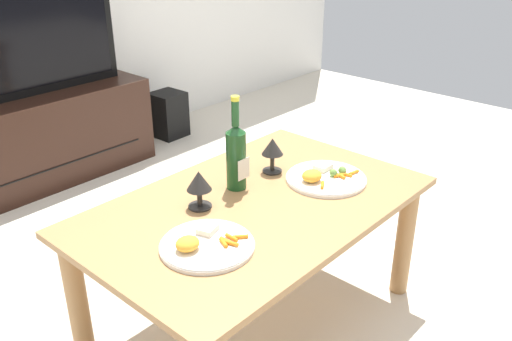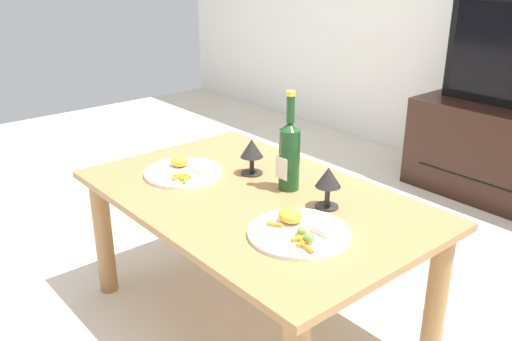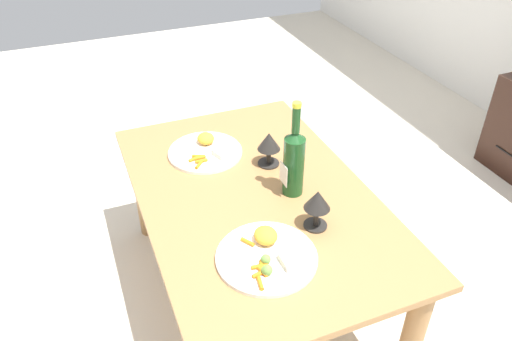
{
  "view_description": "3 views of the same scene",
  "coord_description": "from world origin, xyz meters",
  "px_view_note": "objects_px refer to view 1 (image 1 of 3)",
  "views": [
    {
      "loc": [
        -1.22,
        -1.1,
        1.41
      ],
      "look_at": [
        0.03,
        0.02,
        0.62
      ],
      "focal_mm": 38.24,
      "sensor_mm": 36.0,
      "label": 1
    },
    {
      "loc": [
        1.3,
        -1.09,
        1.28
      ],
      "look_at": [
        -0.0,
        0.01,
        0.6
      ],
      "focal_mm": 38.7,
      "sensor_mm": 36.0,
      "label": 2
    },
    {
      "loc": [
        1.25,
        -0.5,
        1.55
      ],
      "look_at": [
        -0.02,
        0.01,
        0.59
      ],
      "focal_mm": 34.74,
      "sensor_mm": 36.0,
      "label": 3
    }
  ],
  "objects_px": {
    "dinner_plate_left": "(206,244)",
    "dinner_plate_right": "(325,177)",
    "wine_bottle": "(236,154)",
    "floor_speaker": "(168,114)",
    "goblet_left": "(199,183)",
    "tv_screen": "(30,42)",
    "dining_table": "(255,224)",
    "goblet_right": "(272,149)",
    "tv_stand": "(46,136)"
  },
  "relations": [
    {
      "from": "dining_table",
      "to": "tv_stand",
      "type": "height_order",
      "value": "dining_table"
    },
    {
      "from": "wine_bottle",
      "to": "tv_stand",
      "type": "bearing_deg",
      "value": 86.61
    },
    {
      "from": "goblet_left",
      "to": "floor_speaker",
      "type": "bearing_deg",
      "value": 54.03
    },
    {
      "from": "dining_table",
      "to": "goblet_right",
      "type": "height_order",
      "value": "goblet_right"
    },
    {
      "from": "goblet_left",
      "to": "dinner_plate_right",
      "type": "height_order",
      "value": "goblet_left"
    },
    {
      "from": "goblet_right",
      "to": "dining_table",
      "type": "bearing_deg",
      "value": -153.21
    },
    {
      "from": "floor_speaker",
      "to": "goblet_left",
      "type": "height_order",
      "value": "goblet_left"
    },
    {
      "from": "wine_bottle",
      "to": "goblet_right",
      "type": "height_order",
      "value": "wine_bottle"
    },
    {
      "from": "dining_table",
      "to": "goblet_left",
      "type": "xyz_separation_m",
      "value": [
        -0.15,
        0.11,
        0.18
      ]
    },
    {
      "from": "dining_table",
      "to": "dinner_plate_left",
      "type": "height_order",
      "value": "dinner_plate_left"
    },
    {
      "from": "floor_speaker",
      "to": "goblet_left",
      "type": "xyz_separation_m",
      "value": [
        -1.17,
        -1.62,
        0.45
      ]
    },
    {
      "from": "dinner_plate_left",
      "to": "wine_bottle",
      "type": "bearing_deg",
      "value": 30.6
    },
    {
      "from": "tv_stand",
      "to": "dinner_plate_left",
      "type": "height_order",
      "value": "dinner_plate_left"
    },
    {
      "from": "goblet_left",
      "to": "goblet_right",
      "type": "xyz_separation_m",
      "value": [
        0.38,
        -0.0,
        0.0
      ]
    },
    {
      "from": "tv_stand",
      "to": "goblet_left",
      "type": "distance_m",
      "value": 1.68
    },
    {
      "from": "dining_table",
      "to": "dinner_plate_left",
      "type": "bearing_deg",
      "value": -165.23
    },
    {
      "from": "tv_screen",
      "to": "wine_bottle",
      "type": "bearing_deg",
      "value": -93.4
    },
    {
      "from": "wine_bottle",
      "to": "dinner_plate_right",
      "type": "distance_m",
      "value": 0.35
    },
    {
      "from": "tv_screen",
      "to": "dinner_plate_right",
      "type": "relative_size",
      "value": 3.39
    },
    {
      "from": "wine_bottle",
      "to": "goblet_left",
      "type": "xyz_separation_m",
      "value": [
        -0.19,
        -0.01,
        -0.04
      ]
    },
    {
      "from": "dinner_plate_left",
      "to": "dinner_plate_right",
      "type": "height_order",
      "value": "dinner_plate_right"
    },
    {
      "from": "tv_screen",
      "to": "goblet_right",
      "type": "xyz_separation_m",
      "value": [
        0.09,
        -1.62,
        -0.19
      ]
    },
    {
      "from": "tv_stand",
      "to": "floor_speaker",
      "type": "xyz_separation_m",
      "value": [
        0.89,
        -0.0,
        -0.1
      ]
    },
    {
      "from": "dinner_plate_right",
      "to": "dinner_plate_left",
      "type": "bearing_deg",
      "value": 179.95
    },
    {
      "from": "tv_stand",
      "to": "goblet_right",
      "type": "bearing_deg",
      "value": -86.74
    },
    {
      "from": "floor_speaker",
      "to": "dinner_plate_right",
      "type": "bearing_deg",
      "value": -113.83
    },
    {
      "from": "tv_screen",
      "to": "floor_speaker",
      "type": "relative_size",
      "value": 3.26
    },
    {
      "from": "dining_table",
      "to": "goblet_right",
      "type": "relative_size",
      "value": 8.75
    },
    {
      "from": "dining_table",
      "to": "tv_stand",
      "type": "xyz_separation_m",
      "value": [
        0.14,
        1.73,
        -0.17
      ]
    },
    {
      "from": "goblet_left",
      "to": "dinner_plate_right",
      "type": "relative_size",
      "value": 0.45
    },
    {
      "from": "tv_stand",
      "to": "wine_bottle",
      "type": "bearing_deg",
      "value": -93.39
    },
    {
      "from": "floor_speaker",
      "to": "goblet_left",
      "type": "distance_m",
      "value": 2.05
    },
    {
      "from": "wine_bottle",
      "to": "goblet_left",
      "type": "bearing_deg",
      "value": -177.25
    },
    {
      "from": "floor_speaker",
      "to": "wine_bottle",
      "type": "bearing_deg",
      "value": -123.55
    },
    {
      "from": "tv_stand",
      "to": "tv_screen",
      "type": "relative_size",
      "value": 1.17
    },
    {
      "from": "goblet_left",
      "to": "tv_stand",
      "type": "bearing_deg",
      "value": 80.07
    },
    {
      "from": "wine_bottle",
      "to": "goblet_left",
      "type": "height_order",
      "value": "wine_bottle"
    },
    {
      "from": "wine_bottle",
      "to": "goblet_left",
      "type": "relative_size",
      "value": 2.57
    },
    {
      "from": "dining_table",
      "to": "dinner_plate_right",
      "type": "xyz_separation_m",
      "value": [
        0.3,
        -0.08,
        0.1
      ]
    },
    {
      "from": "dinner_plate_left",
      "to": "dinner_plate_right",
      "type": "relative_size",
      "value": 0.95
    },
    {
      "from": "tv_screen",
      "to": "floor_speaker",
      "type": "bearing_deg",
      "value": 0.06
    },
    {
      "from": "wine_bottle",
      "to": "dinner_plate_left",
      "type": "height_order",
      "value": "wine_bottle"
    },
    {
      "from": "goblet_right",
      "to": "dinner_plate_left",
      "type": "relative_size",
      "value": 0.48
    },
    {
      "from": "tv_stand",
      "to": "floor_speaker",
      "type": "bearing_deg",
      "value": -0.09
    },
    {
      "from": "dining_table",
      "to": "goblet_left",
      "type": "height_order",
      "value": "goblet_left"
    },
    {
      "from": "goblet_right",
      "to": "dinner_plate_right",
      "type": "height_order",
      "value": "goblet_right"
    },
    {
      "from": "floor_speaker",
      "to": "wine_bottle",
      "type": "xyz_separation_m",
      "value": [
        -0.99,
        -1.61,
        0.49
      ]
    },
    {
      "from": "goblet_right",
      "to": "dinner_plate_right",
      "type": "relative_size",
      "value": 0.46
    },
    {
      "from": "dining_table",
      "to": "floor_speaker",
      "type": "relative_size",
      "value": 3.87
    },
    {
      "from": "goblet_left",
      "to": "dinner_plate_right",
      "type": "xyz_separation_m",
      "value": [
        0.45,
        -0.2,
        -0.08
      ]
    }
  ]
}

